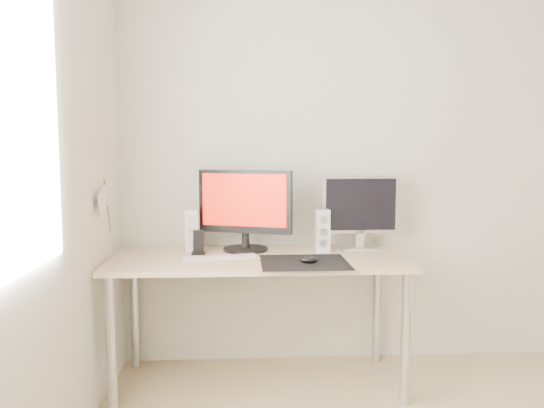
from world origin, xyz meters
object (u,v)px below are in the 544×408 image
main_monitor (245,207)px  speaker_right (322,231)px  phone_dock (199,247)px  mouse (309,260)px  second_monitor (360,208)px  desk (259,270)px  keyboard (220,258)px  speaker_left (192,230)px

main_monitor → speaker_right: main_monitor is taller
speaker_right → phone_dock: size_ratio=1.78×
mouse → second_monitor: second_monitor is taller
desk → speaker_right: bearing=16.7°
speaker_right → keyboard: bearing=-161.0°
second_monitor → phone_dock: bearing=-173.7°
speaker_left → phone_dock: (0.04, -0.09, -0.08)m
desk → phone_dock: size_ratio=11.76×
desk → speaker_left: (-0.38, 0.17, 0.20)m
mouse → desk: mouse is taller
mouse → phone_dock: size_ratio=0.71×
mouse → keyboard: size_ratio=0.22×
mouse → speaker_right: speaker_right is taller
mouse → keyboard: (-0.46, 0.12, -0.01)m
main_monitor → second_monitor: (0.67, 0.02, -0.01)m
speaker_left → main_monitor: bearing=-1.5°
keyboard → phone_dock: (-0.12, 0.17, 0.03)m
mouse → main_monitor: bearing=130.9°
mouse → second_monitor: size_ratio=0.22×
second_monitor → desk: bearing=-163.3°
desk → speaker_right: (0.37, 0.11, 0.20)m
desk → speaker_left: 0.46m
speaker_right → phone_dock: bearing=-177.3°
desk → phone_dock: (-0.33, 0.08, 0.12)m
phone_dock → speaker_right: bearing=2.7°
speaker_left → phone_dock: bearing=-65.4°
mouse → desk: 0.34m
speaker_left → speaker_right: size_ratio=1.00×
keyboard → mouse: bearing=-14.9°
desk → main_monitor: bearing=114.2°
speaker_right → speaker_left: bearing=175.5°
speaker_right → keyboard: size_ratio=0.55×
mouse → second_monitor: 0.57m
second_monitor → phone_dock: size_ratio=3.31×
speaker_left → phone_dock: 0.13m
main_monitor → keyboard: bearing=-118.6°
speaker_right → mouse: bearing=-110.1°
main_monitor → second_monitor: size_ratio=1.19×
speaker_left → speaker_right: 0.75m
desk → mouse: bearing=-40.1°
speaker_left → speaker_right: same height
mouse → speaker_left: (-0.63, 0.38, 0.10)m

